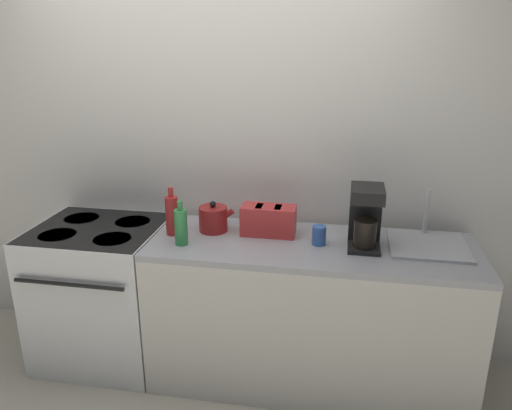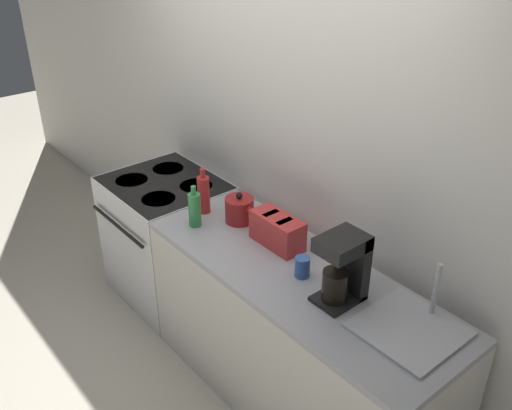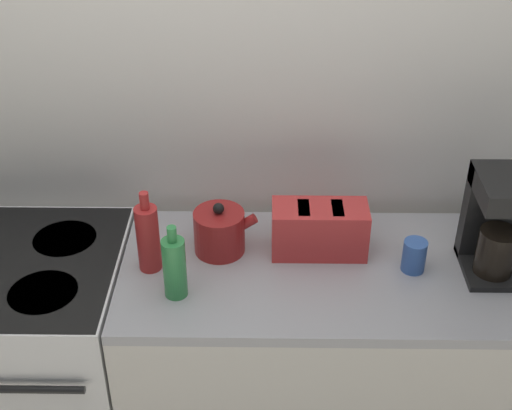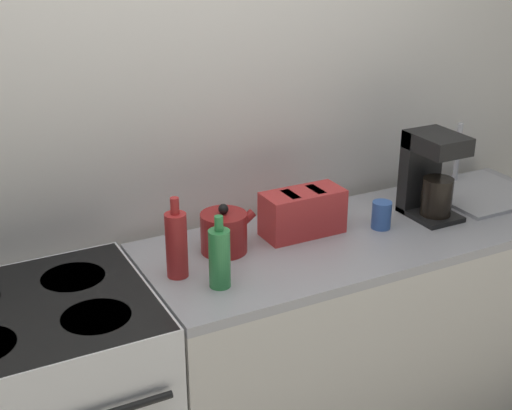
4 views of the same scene
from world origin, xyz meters
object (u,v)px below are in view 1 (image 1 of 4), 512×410
at_px(bottle_red, 172,215).
at_px(bottle_green, 181,226).
at_px(kettle, 214,219).
at_px(stove, 103,291).
at_px(toaster, 268,220).
at_px(cup_blue, 319,235).
at_px(coffee_maker, 366,215).

relative_size(bottle_red, bottle_green, 1.14).
bearing_deg(bottle_red, kettle, 23.84).
bearing_deg(kettle, stove, -173.32).
distance_m(toaster, bottle_green, 0.51).
height_order(stove, cup_blue, cup_blue).
bearing_deg(bottle_red, coffee_maker, 1.34).
height_order(toaster, bottle_green, bottle_green).
distance_m(toaster, bottle_red, 0.56).
bearing_deg(coffee_maker, cup_blue, -174.26).
bearing_deg(stove, bottle_green, -13.85).
xyz_separation_m(toaster, bottle_red, (-0.55, -0.10, 0.03)).
xyz_separation_m(stove, cup_blue, (1.34, -0.01, 0.49)).
relative_size(stove, bottle_green, 3.52).
bearing_deg(coffee_maker, bottle_red, -178.66).
bearing_deg(stove, kettle, 6.68).
height_order(kettle, cup_blue, kettle).
height_order(kettle, bottle_green, bottle_green).
bearing_deg(toaster, coffee_maker, -7.60).
distance_m(stove, bottle_red, 0.74).
distance_m(bottle_red, bottle_green, 0.16).
bearing_deg(cup_blue, stove, 179.43).
height_order(bottle_red, cup_blue, bottle_red).
height_order(stove, bottle_red, bottle_red).
relative_size(toaster, bottle_green, 1.24).
relative_size(stove, cup_blue, 8.14).
height_order(toaster, cup_blue, toaster).
bearing_deg(kettle, bottle_green, -118.36).
xyz_separation_m(toaster, cup_blue, (0.30, -0.10, -0.03)).
relative_size(kettle, bottle_red, 0.74).
relative_size(coffee_maker, bottle_red, 1.21).
xyz_separation_m(stove, toaster, (1.04, 0.08, 0.52)).
bearing_deg(bottle_red, stove, 178.36).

